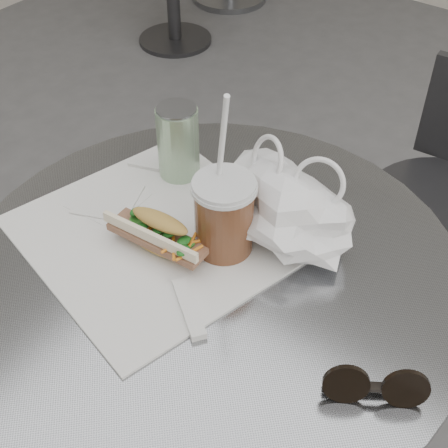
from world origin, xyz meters
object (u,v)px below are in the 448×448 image
Objects in this scene: iced_coffee at (224,215)px; drink_can at (178,142)px; cafe_table at (213,372)px; sunglasses at (375,387)px; banh_mi at (159,234)px; chair_far at (442,240)px.

drink_can is (-0.17, 0.10, 0.00)m from iced_coffee.
cafe_table is 0.42m from sunglasses.
iced_coffee is 0.20m from drink_can.
banh_mi is 1.50× the size of drink_can.
banh_mi is 0.73× the size of iced_coffee.
iced_coffee reaches higher than chair_far.
sunglasses is at bearing -22.65° from drink_can.
chair_far is at bearing 67.84° from sunglasses.
chair_far is 0.90m from sunglasses.
sunglasses is 0.51m from drink_can.
banh_mi is (-0.24, -0.74, 0.44)m from chair_far.
chair_far is 3.65× the size of banh_mi.
banh_mi is 1.68× the size of sunglasses.
drink_can is at bearing 125.61° from sunglasses.
cafe_table is 0.34m from iced_coffee.
chair_far is at bearing 77.26° from cafe_table.
cafe_table is 5.65× the size of drink_can.
iced_coffee is at bearing 71.53° from chair_far.
cafe_table is 3.77× the size of banh_mi.
drink_can is (-0.18, 0.14, 0.34)m from cafe_table.
sunglasses reaches higher than cafe_table.
banh_mi is at bearing 143.11° from sunglasses.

